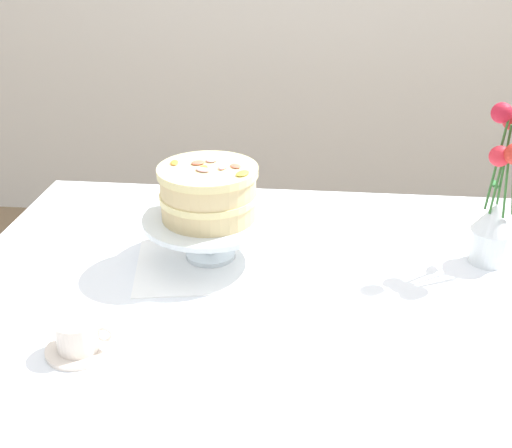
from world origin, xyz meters
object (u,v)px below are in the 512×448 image
(dining_table, at_px, (288,325))
(teacup, at_px, (79,337))
(cake_stand, at_px, (210,224))
(flower_vase, at_px, (497,206))
(layer_cake, at_px, (208,192))

(dining_table, bearing_deg, teacup, -145.91)
(cake_stand, distance_m, teacup, 0.40)
(cake_stand, distance_m, flower_vase, 0.61)
(flower_vase, bearing_deg, teacup, -153.11)
(layer_cake, distance_m, teacup, 0.41)
(dining_table, xyz_separation_m, teacup, (-0.35, -0.24, 0.12))
(cake_stand, relative_size, layer_cake, 1.36)
(layer_cake, relative_size, teacup, 1.73)
(dining_table, relative_size, flower_vase, 3.98)
(dining_table, relative_size, cake_stand, 4.83)
(dining_table, relative_size, teacup, 11.40)
(layer_cake, xyz_separation_m, teacup, (-0.17, -0.35, -0.13))
(cake_stand, height_order, flower_vase, flower_vase)
(cake_stand, bearing_deg, teacup, -115.81)
(teacup, bearing_deg, layer_cake, 64.18)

